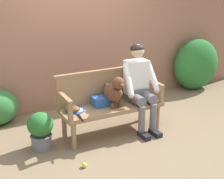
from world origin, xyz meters
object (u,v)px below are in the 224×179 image
garden_bench (112,109)px  potted_plant (41,129)px  dog_on_bench (114,91)px  sports_bag (102,101)px  tennis_racket (75,110)px  tennis_ball (84,165)px  person_seated (139,84)px  baseball_glove (72,109)px

garden_bench → potted_plant: 1.08m
dog_on_bench → sports_bag: bearing=138.5°
tennis_racket → tennis_ball: (-0.18, -0.73, -0.43)m
person_seated → baseball_glove: bearing=177.1°
tennis_racket → tennis_ball: 0.87m
baseball_glove → garden_bench: bearing=34.9°
dog_on_bench → sports_bag: 0.25m
garden_bench → tennis_racket: bearing=174.9°
sports_bag → tennis_ball: 1.08m
dog_on_bench → garden_bench: bearing=98.2°
dog_on_bench → tennis_racket: 0.62m
tennis_racket → dog_on_bench: bearing=-10.3°
dog_on_bench → sports_bag: (-0.14, 0.12, -0.17)m
person_seated → tennis_ball: person_seated is taller
garden_bench → tennis_racket: (-0.56, 0.05, 0.07)m
dog_on_bench → baseball_glove: 0.65m
baseball_glove → dog_on_bench: bearing=30.0°
garden_bench → person_seated: (0.45, -0.01, 0.33)m
sports_bag → potted_plant: bearing=-177.3°
person_seated → dog_on_bench: bearing=-175.1°
person_seated → sports_bag: bearing=171.6°
baseball_glove → tennis_ball: 0.87m
person_seated → dog_on_bench: (-0.44, -0.04, -0.03)m
tennis_racket → sports_bag: 0.43m
tennis_ball → dog_on_bench: bearing=40.1°
garden_bench → dog_on_bench: bearing=-81.8°
sports_bag → tennis_ball: size_ratio=4.24×
person_seated → tennis_ball: bearing=-150.8°
person_seated → baseball_glove: size_ratio=6.02×
garden_bench → dog_on_bench: dog_on_bench is taller
garden_bench → potted_plant: bearing=178.6°
person_seated → tennis_racket: person_seated is taller
dog_on_bench → potted_plant: size_ratio=0.91×
sports_bag → tennis_ball: bearing=-128.8°
tennis_ball → sports_bag: bearing=51.2°
tennis_ball → garden_bench: bearing=42.7°
garden_bench → tennis_ball: 1.07m
person_seated → tennis_ball: 1.53m
baseball_glove → sports_bag: 0.47m
dog_on_bench → tennis_racket: size_ratio=0.85×
baseball_glove → potted_plant: (-0.47, -0.01, -0.21)m
baseball_glove → potted_plant: baseball_glove is taller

